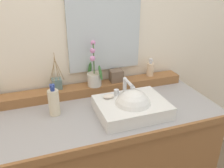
% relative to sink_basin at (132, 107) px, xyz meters
% --- Properties ---
extents(wall_back, '(3.30, 0.20, 2.74)m').
position_rel_sink_basin_xyz_m(wall_back, '(-0.17, 0.53, 0.48)').
color(wall_back, beige).
rests_on(wall_back, ground).
extents(vanity_cabinet, '(1.46, 0.64, 0.85)m').
position_rel_sink_basin_xyz_m(vanity_cabinet, '(-0.17, 0.10, -0.46)').
color(vanity_cabinet, '#905C33').
rests_on(vanity_cabinet, ground).
extents(back_ledge, '(1.38, 0.12, 0.06)m').
position_rel_sink_basin_xyz_m(back_ledge, '(-0.17, 0.35, -0.01)').
color(back_ledge, '#905C33').
rests_on(back_ledge, vanity_cabinet).
extents(sink_basin, '(0.41, 0.32, 0.26)m').
position_rel_sink_basin_xyz_m(sink_basin, '(0.00, 0.00, 0.00)').
color(sink_basin, white).
rests_on(sink_basin, vanity_cabinet).
extents(soap_bar, '(0.07, 0.04, 0.02)m').
position_rel_sink_basin_xyz_m(soap_bar, '(-0.11, 0.10, 0.05)').
color(soap_bar, beige).
rests_on(soap_bar, sink_basin).
extents(potted_plant, '(0.10, 0.13, 0.31)m').
position_rel_sink_basin_xyz_m(potted_plant, '(-0.14, 0.33, 0.10)').
color(potted_plant, beige).
rests_on(potted_plant, back_ledge).
extents(soap_dispenser, '(0.05, 0.05, 0.13)m').
position_rel_sink_basin_xyz_m(soap_dispenser, '(0.31, 0.36, 0.07)').
color(soap_dispenser, beige).
rests_on(soap_dispenser, back_ledge).
extents(reed_diffuser, '(0.09, 0.08, 0.25)m').
position_rel_sink_basin_xyz_m(reed_diffuser, '(-0.39, 0.37, 0.06)').
color(reed_diffuser, slate).
rests_on(reed_diffuser, back_ledge).
extents(trinket_box, '(0.09, 0.07, 0.08)m').
position_rel_sink_basin_xyz_m(trinket_box, '(0.03, 0.35, 0.06)').
color(trinket_box, brown).
rests_on(trinket_box, back_ledge).
extents(lotion_bottle, '(0.07, 0.07, 0.19)m').
position_rel_sink_basin_xyz_m(lotion_bottle, '(-0.44, 0.15, 0.04)').
color(lotion_bottle, beige).
rests_on(lotion_bottle, vanity_cabinet).
extents(mirror, '(0.51, 0.02, 0.60)m').
position_rel_sink_basin_xyz_m(mirror, '(-0.03, 0.42, 0.40)').
color(mirror, silver).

